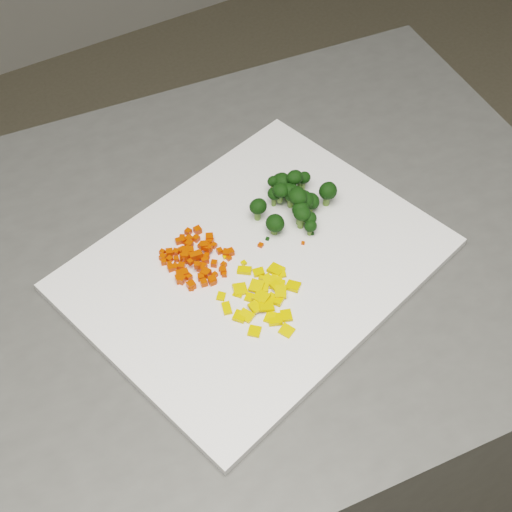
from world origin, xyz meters
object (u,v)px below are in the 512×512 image
cutting_board (256,264)px  carrot_pile (199,253)px  broccoli_pile (292,191)px  counter_block (230,426)px  pepper_pile (265,295)px

cutting_board → carrot_pile: size_ratio=4.50×
broccoli_pile → cutting_board: bearing=-147.1°
counter_block → broccoli_pile: (0.11, 0.02, 0.49)m
cutting_board → pepper_pile: size_ratio=3.88×
pepper_pile → carrot_pile: bearing=112.6°
counter_block → broccoli_pile: 0.50m
counter_block → pepper_pile: size_ratio=8.91×
carrot_pile → counter_block: bearing=-5.2°
cutting_board → broccoli_pile: 0.10m
cutting_board → carrot_pile: carrot_pile is taller
carrot_pile → pepper_pile: 0.09m
cutting_board → broccoli_pile: broccoli_pile is taller
counter_block → cutting_board: bearing=-48.7°
counter_block → broccoli_pile: bearing=9.9°
broccoli_pile → carrot_pile: bearing=-172.9°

